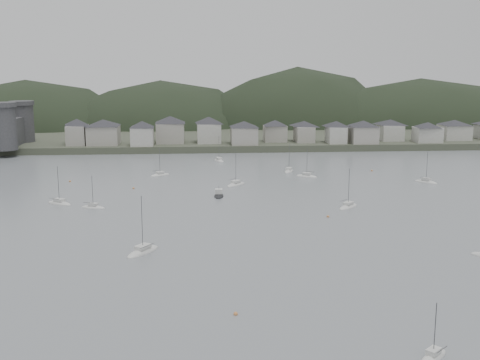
{
  "coord_description": "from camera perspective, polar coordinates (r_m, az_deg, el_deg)",
  "views": [
    {
      "loc": [
        -13.05,
        -90.23,
        37.59
      ],
      "look_at": [
        0.0,
        75.0,
        6.0
      ],
      "focal_mm": 44.64,
      "sensor_mm": 36.0,
      "label": 1
    }
  ],
  "objects": [
    {
      "name": "motor_launch_far",
      "position": [
        175.65,
        -2.04,
        -1.47
      ],
      "size": [
        3.32,
        7.69,
        3.8
      ],
      "rotation": [
        0.0,
        0.0,
        3.06
      ],
      "color": "black",
      "rests_on": "ground"
    },
    {
      "name": "forested_ridge",
      "position": [
        363.37,
        -1.66,
        3.06
      ],
      "size": [
        851.55,
        103.94,
        102.57
      ],
      "color": "black",
      "rests_on": "ground"
    },
    {
      "name": "moored_fleet",
      "position": [
        161.79,
        -5.42,
        -2.63
      ],
      "size": [
        238.11,
        175.37,
        12.85
      ],
      "color": "silver",
      "rests_on": "ground"
    },
    {
      "name": "waterfront_town",
      "position": [
        282.36,
        8.56,
        4.79
      ],
      "size": [
        451.48,
        28.46,
        12.92
      ],
      "color": "#9B998E",
      "rests_on": "far_shore_land"
    },
    {
      "name": "far_shore_land",
      "position": [
        387.13,
        -2.58,
        5.43
      ],
      "size": [
        900.0,
        250.0,
        3.0
      ],
      "primitive_type": "cube",
      "color": "#383D2D",
      "rests_on": "ground"
    },
    {
      "name": "mooring_buoys",
      "position": [
        151.12,
        2.41,
        -3.56
      ],
      "size": [
        144.37,
        124.94,
        0.7
      ],
      "color": "#CB7F43",
      "rests_on": "ground"
    },
    {
      "name": "ground",
      "position": [
        98.61,
        3.5,
        -11.64
      ],
      "size": [
        900.0,
        900.0,
        0.0
      ],
      "primitive_type": "plane",
      "color": "slate",
      "rests_on": "ground"
    }
  ]
}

